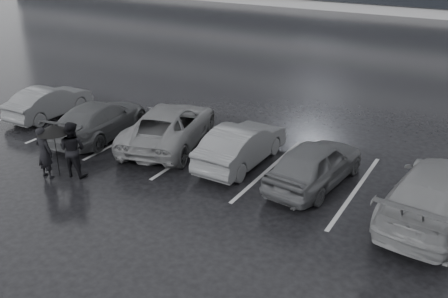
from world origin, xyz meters
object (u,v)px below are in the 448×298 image
Objects in this scene: car_east at (437,193)px; pedestrian_right at (72,149)px; car_west_d at (49,102)px; pedestrian_left at (44,153)px; car_west_a at (241,145)px; car_west_c at (100,119)px; car_main at (315,163)px; car_west_b at (170,126)px.

pedestrian_right reaches higher than car_east.
pedestrian_right is (-10.01, -2.93, 0.13)m from car_east.
pedestrian_left is at bearing 135.40° from car_west_d.
car_east is 3.14× the size of pedestrian_left.
car_west_d is at bearing 0.71° from car_west_a.
car_east is (5.98, -0.42, 0.09)m from car_west_a.
car_west_a is 6.07m from pedestrian_left.
car_west_c is 2.55× the size of pedestrian_right.
pedestrian_right is at bearing 143.44° from car_west_d.
car_west_d is 14.82m from car_east.
pedestrian_right is (-4.03, -3.35, 0.22)m from car_west_a.
pedestrian_right is at bearing 22.12° from car_east.
car_main is 1.01× the size of car_west_a.
car_east reaches higher than car_west_c.
car_west_c is at bearing 9.00° from car_main.
car_east is at bearing 161.06° from car_west_b.
car_west_c is at bearing -0.81° from car_west_b.
car_west_d is (-5.89, -0.12, -0.07)m from car_west_b.
car_west_c is at bearing 6.44° from car_east.
car_east reaches higher than car_main.
car_east is (14.82, -0.44, 0.13)m from car_west_d.
car_east is 2.93× the size of pedestrian_right.
car_west_a is at bearing 161.95° from car_west_b.
pedestrian_left reaches higher than car_west_c.
pedestrian_right reaches higher than car_west_b.
car_west_c is 3.30m from car_west_d.
pedestrian_left is 0.83m from pedestrian_right.
car_main is at bearing 2.08° from car_east.
car_west_d is at bearing -14.20° from car_west_b.
car_east is 10.43m from pedestrian_right.
car_west_d is at bearing -17.69° from car_west_c.
pedestrian_left reaches higher than car_west_d.
car_west_a is 5.61m from car_west_c.
car_west_d is 2.12× the size of pedestrian_right.
car_east is at bearing -162.07° from pedestrian_left.
pedestrian_left is 0.93× the size of pedestrian_right.
car_west_c is (-2.64, -0.68, -0.04)m from car_west_b.
car_west_b is 3.66m from pedestrian_right.
car_west_b is 0.96× the size of car_east.
car_west_d is at bearing 5.45° from car_main.
car_east reaches higher than car_west_b.
car_main is 3.42m from car_east.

